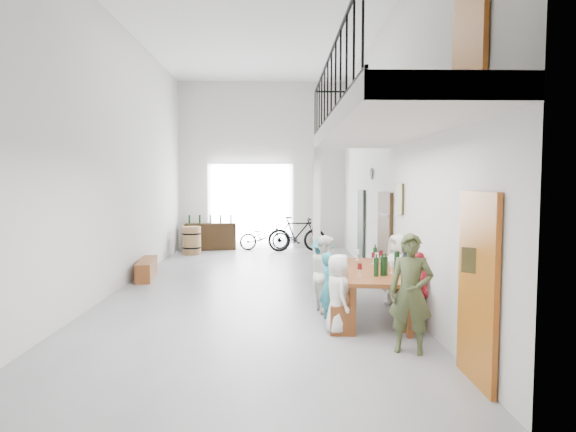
{
  "coord_description": "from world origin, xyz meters",
  "views": [
    {
      "loc": [
        0.55,
        -10.01,
        2.2
      ],
      "look_at": [
        0.73,
        -0.5,
        1.53
      ],
      "focal_mm": 30.0,
      "sensor_mm": 36.0,
      "label": 1
    }
  ],
  "objects_px": {
    "tasting_table": "(376,274)",
    "side_bench": "(147,269)",
    "serving_counter": "(210,236)",
    "bicycle_near": "(264,237)",
    "oak_barrel": "(192,240)",
    "host_standing": "(411,293)",
    "bench_inner": "(339,306)"
  },
  "relations": [
    {
      "from": "tasting_table",
      "to": "side_bench",
      "type": "height_order",
      "value": "tasting_table"
    },
    {
      "from": "oak_barrel",
      "to": "bicycle_near",
      "type": "bearing_deg",
      "value": 23.92
    },
    {
      "from": "oak_barrel",
      "to": "serving_counter",
      "type": "relative_size",
      "value": 0.52
    },
    {
      "from": "tasting_table",
      "to": "serving_counter",
      "type": "relative_size",
      "value": 1.48
    },
    {
      "from": "side_bench",
      "to": "host_standing",
      "type": "height_order",
      "value": "host_standing"
    },
    {
      "from": "tasting_table",
      "to": "host_standing",
      "type": "relative_size",
      "value": 1.57
    },
    {
      "from": "tasting_table",
      "to": "side_bench",
      "type": "distance_m",
      "value": 5.7
    },
    {
      "from": "host_standing",
      "to": "oak_barrel",
      "type": "bearing_deg",
      "value": 138.12
    },
    {
      "from": "host_standing",
      "to": "bicycle_near",
      "type": "height_order",
      "value": "host_standing"
    },
    {
      "from": "side_bench",
      "to": "serving_counter",
      "type": "relative_size",
      "value": 0.91
    },
    {
      "from": "tasting_table",
      "to": "bench_inner",
      "type": "distance_m",
      "value": 0.78
    },
    {
      "from": "bench_inner",
      "to": "oak_barrel",
      "type": "bearing_deg",
      "value": 123.0
    },
    {
      "from": "oak_barrel",
      "to": "host_standing",
      "type": "relative_size",
      "value": 0.55
    },
    {
      "from": "bicycle_near",
      "to": "host_standing",
      "type": "bearing_deg",
      "value": 176.96
    },
    {
      "from": "serving_counter",
      "to": "host_standing",
      "type": "xyz_separation_m",
      "value": [
        3.93,
        -9.6,
        0.34
      ]
    },
    {
      "from": "side_bench",
      "to": "serving_counter",
      "type": "xyz_separation_m",
      "value": [
        0.8,
        4.66,
        0.22
      ]
    },
    {
      "from": "oak_barrel",
      "to": "bicycle_near",
      "type": "height_order",
      "value": "bicycle_near"
    },
    {
      "from": "serving_counter",
      "to": "bicycle_near",
      "type": "height_order",
      "value": "serving_counter"
    },
    {
      "from": "oak_barrel",
      "to": "host_standing",
      "type": "height_order",
      "value": "host_standing"
    },
    {
      "from": "tasting_table",
      "to": "bicycle_near",
      "type": "bearing_deg",
      "value": 111.04
    },
    {
      "from": "oak_barrel",
      "to": "bench_inner",
      "type": "bearing_deg",
      "value": -62.6
    },
    {
      "from": "bicycle_near",
      "to": "side_bench",
      "type": "bearing_deg",
      "value": 135.07
    },
    {
      "from": "host_standing",
      "to": "serving_counter",
      "type": "bearing_deg",
      "value": 133.45
    },
    {
      "from": "tasting_table",
      "to": "bicycle_near",
      "type": "xyz_separation_m",
      "value": [
        -2.05,
        7.93,
        -0.28
      ]
    },
    {
      "from": "serving_counter",
      "to": "tasting_table",
      "type": "bearing_deg",
      "value": -72.06
    },
    {
      "from": "oak_barrel",
      "to": "bicycle_near",
      "type": "relative_size",
      "value": 0.52
    },
    {
      "from": "side_bench",
      "to": "host_standing",
      "type": "distance_m",
      "value": 6.87
    },
    {
      "from": "bench_inner",
      "to": "serving_counter",
      "type": "distance_m",
      "value": 8.66
    },
    {
      "from": "bench_inner",
      "to": "host_standing",
      "type": "relative_size",
      "value": 1.19
    },
    {
      "from": "bench_inner",
      "to": "side_bench",
      "type": "relative_size",
      "value": 1.23
    },
    {
      "from": "bicycle_near",
      "to": "oak_barrel",
      "type": "bearing_deg",
      "value": 98.04
    },
    {
      "from": "bench_inner",
      "to": "side_bench",
      "type": "height_order",
      "value": "bench_inner"
    }
  ]
}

